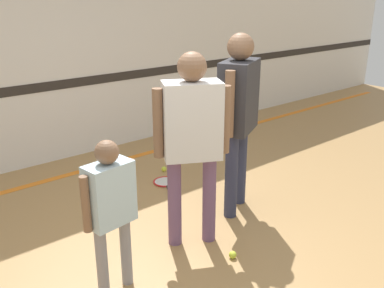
% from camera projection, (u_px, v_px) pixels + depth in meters
% --- Properties ---
extents(ground_plane, '(16.00, 16.00, 0.00)m').
position_uv_depth(ground_plane, '(193.00, 255.00, 3.73)').
color(ground_plane, '#A87F4C').
extents(wall_back, '(16.00, 0.07, 3.20)m').
position_uv_depth(wall_back, '(42.00, 41.00, 5.32)').
color(wall_back, silver).
rests_on(wall_back, ground_plane).
extents(floor_stripe, '(14.40, 0.10, 0.01)m').
position_uv_depth(floor_stripe, '(75.00, 173.00, 5.42)').
color(floor_stripe, orange).
rests_on(floor_stripe, ground_plane).
extents(person_instructor, '(0.59, 0.47, 1.73)m').
position_uv_depth(person_instructor, '(192.00, 131.00, 3.59)').
color(person_instructor, '#6B4C70').
rests_on(person_instructor, ground_plane).
extents(person_student_left, '(0.46, 0.23, 1.22)m').
position_uv_depth(person_student_left, '(110.00, 202.00, 3.06)').
color(person_student_left, gray).
rests_on(person_student_left, ground_plane).
extents(person_student_right, '(0.62, 0.49, 1.82)m').
position_uv_depth(person_student_right, '(238.00, 106.00, 4.16)').
color(person_student_right, '#2D334C').
rests_on(person_student_right, ground_plane).
extents(racket_spare_on_floor, '(0.39, 0.54, 0.03)m').
position_uv_depth(racket_spare_on_floor, '(165.00, 182.00, 5.13)').
color(racket_spare_on_floor, red).
rests_on(racket_spare_on_floor, ground_plane).
extents(tennis_ball_near_instructor, '(0.07, 0.07, 0.07)m').
position_uv_depth(tennis_ball_near_instructor, '(233.00, 255.00, 3.68)').
color(tennis_ball_near_instructor, '#CCE038').
rests_on(tennis_ball_near_instructor, ground_plane).
extents(tennis_ball_by_spare_racket, '(0.07, 0.07, 0.07)m').
position_uv_depth(tennis_ball_by_spare_racket, '(164.00, 169.00, 5.46)').
color(tennis_ball_by_spare_racket, '#CCE038').
rests_on(tennis_ball_by_spare_racket, ground_plane).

